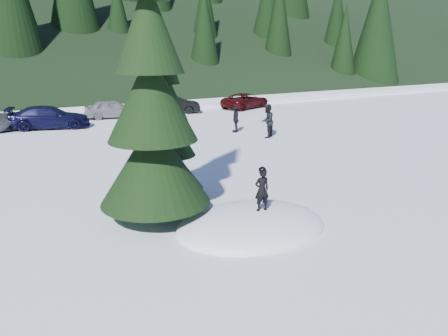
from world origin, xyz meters
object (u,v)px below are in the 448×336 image
child_skier (262,190)px  car_6 (246,101)px  spruce_short (168,139)px  adult_0 (267,121)px  adult_1 (236,119)px  car_5 (174,104)px  car_3 (49,117)px  car_4 (113,109)px  spruce_tall (152,109)px

child_skier → car_6: size_ratio=0.28×
spruce_short → adult_0: 11.07m
adult_1 → adult_0: bearing=38.0°
adult_1 → car_5: (-0.36, 8.71, -0.12)m
adult_0 → car_3: (-10.26, 8.73, -0.25)m
car_4 → car_5: size_ratio=0.99×
adult_1 → car_4: bearing=-130.7°
car_3 → car_4: (4.47, 2.07, -0.03)m
car_4 → car_6: size_ratio=0.88×
spruce_tall → adult_0: spruce_tall is taller
child_skier → spruce_tall: bearing=-32.1°
car_4 → car_3: bearing=124.1°
spruce_tall → car_3: spruce_tall is taller
spruce_short → adult_1: (7.81, 9.11, -1.34)m
spruce_tall → car_6: (14.55, 18.81, -2.70)m
spruce_tall → car_4: bearing=78.8°
car_4 → car_6: (10.78, -0.32, -0.05)m
child_skier → car_4: size_ratio=0.31×
spruce_tall → spruce_short: size_ratio=1.60×
spruce_tall → child_skier: bearing=-37.6°
spruce_short → car_5: 19.37m
adult_1 → car_6: 10.09m
car_5 → car_6: bearing=-71.1°
car_3 → car_5: bearing=-62.3°
spruce_tall → child_skier: spruce_tall is taller
spruce_short → child_skier: 3.75m
spruce_tall → child_skier: size_ratio=7.03×
child_skier → car_5: (5.98, 21.12, -0.44)m
car_3 → car_6: car_3 is taller
car_3 → car_5: car_3 is taller
car_5 → car_6: (6.10, -0.41, -0.04)m
car_5 → adult_0: bearing=-151.4°
spruce_tall → car_6: size_ratio=1.94×
child_skier → car_3: bearing=-75.0°
spruce_tall → car_3: 17.28m
spruce_tall → car_5: bearing=66.3°
car_3 → car_4: size_ratio=1.23×
spruce_tall → adult_0: (9.56, 8.33, -2.38)m
car_5 → spruce_short: bearing=-179.9°
child_skier → spruce_short: bearing=-60.5°
spruce_short → car_4: bearing=81.1°
adult_1 → car_4: size_ratio=0.39×
spruce_tall → car_3: size_ratio=1.80×
adult_0 → car_3: bearing=-78.7°
child_skier → car_6: child_skier is taller
adult_0 → child_skier: bearing=17.0°
child_skier → car_3: 19.23m
car_3 → spruce_short: bearing=-159.4°
spruce_short → car_6: spruce_short is taller
spruce_tall → car_6: 23.94m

